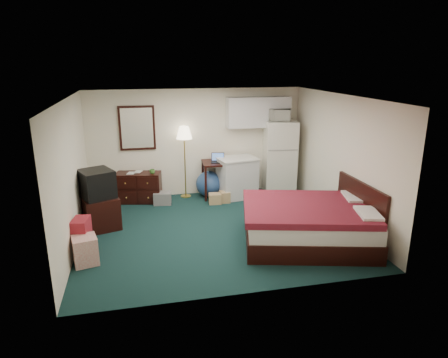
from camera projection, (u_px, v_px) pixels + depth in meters
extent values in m
cube|color=#0C2D2E|center=(216.00, 229.00, 7.66)|extent=(5.00, 4.50, 0.01)
cube|color=white|center=(215.00, 97.00, 6.94)|extent=(5.00, 4.50, 0.01)
cube|color=white|center=(197.00, 143.00, 9.41)|extent=(5.00, 0.01, 2.50)
cube|color=white|center=(249.00, 209.00, 5.20)|extent=(5.00, 0.01, 2.50)
cube|color=white|center=(71.00, 174.00, 6.78)|extent=(0.01, 4.50, 2.50)
cube|color=white|center=(340.00, 159.00, 7.82)|extent=(0.01, 4.50, 2.50)
sphere|color=navy|center=(209.00, 184.00, 9.45)|extent=(0.66, 0.66, 0.61)
imported|color=silver|center=(280.00, 113.00, 9.28)|extent=(0.57, 0.44, 0.34)
imported|color=tan|center=(127.00, 169.00, 8.90)|extent=(0.16, 0.06, 0.22)
imported|color=tan|center=(134.00, 168.00, 9.01)|extent=(0.15, 0.08, 0.21)
imported|color=#417A2E|center=(152.00, 171.00, 8.90)|extent=(0.14, 0.12, 0.13)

